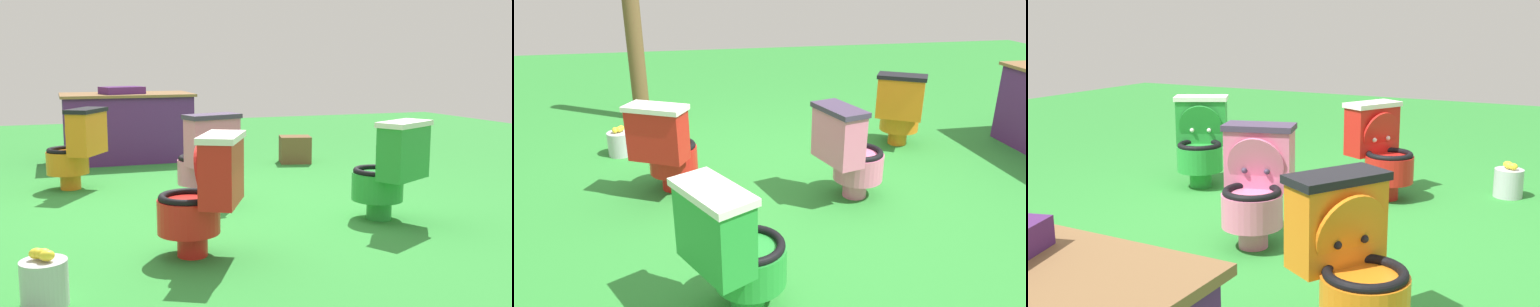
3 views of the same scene
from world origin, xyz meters
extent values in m
plane|color=#2D8433|center=(0.00, 0.00, 0.00)|extent=(14.00, 14.00, 0.00)
cylinder|color=red|center=(-0.28, -1.05, 0.07)|extent=(0.24, 0.24, 0.14)
cylinder|color=red|center=(-0.30, -1.04, 0.24)|extent=(0.50, 0.50, 0.20)
torus|color=black|center=(-0.30, -1.04, 0.35)|extent=(0.48, 0.48, 0.04)
cylinder|color=white|center=(-0.30, -1.04, 0.30)|extent=(0.32, 0.32, 0.01)
cube|color=red|center=(-0.12, -1.14, 0.51)|extent=(0.36, 0.45, 0.37)
cube|color=white|center=(-0.12, -1.14, 0.71)|extent=(0.39, 0.48, 0.04)
cube|color=#8CE0E5|center=(-0.21, -1.09, 0.56)|extent=(0.06, 0.10, 0.08)
cylinder|color=red|center=(-0.21, -1.09, 0.49)|extent=(0.24, 0.35, 0.35)
sphere|color=white|center=(-0.25, -1.15, 0.46)|extent=(0.04, 0.04, 0.04)
sphere|color=white|center=(-0.18, -1.03, 0.46)|extent=(0.04, 0.04, 0.04)
cylinder|color=orange|center=(-0.87, 1.13, 0.07)|extent=(0.25, 0.25, 0.14)
cylinder|color=orange|center=(-0.89, 1.14, 0.24)|extent=(0.51, 0.51, 0.20)
torus|color=black|center=(-0.89, 1.14, 0.35)|extent=(0.49, 0.49, 0.04)
cylinder|color=black|center=(-0.89, 1.14, 0.30)|extent=(0.33, 0.33, 0.01)
cube|color=orange|center=(-0.72, 1.04, 0.51)|extent=(0.37, 0.45, 0.37)
cube|color=black|center=(-0.72, 1.04, 0.71)|extent=(0.41, 0.48, 0.04)
cube|color=#8CE0E5|center=(-0.81, 1.09, 0.56)|extent=(0.06, 0.10, 0.08)
cylinder|color=orange|center=(-0.81, 1.09, 0.49)|extent=(0.26, 0.35, 0.35)
sphere|color=black|center=(-0.85, 1.03, 0.46)|extent=(0.04, 0.04, 0.04)
sphere|color=black|center=(-0.77, 1.15, 0.46)|extent=(0.04, 0.04, 0.04)
cylinder|color=pink|center=(0.12, 0.30, 0.07)|extent=(0.22, 0.22, 0.14)
cylinder|color=pink|center=(0.11, 0.32, 0.24)|extent=(0.46, 0.46, 0.20)
torus|color=black|center=(0.11, 0.32, 0.35)|extent=(0.44, 0.44, 0.04)
cylinder|color=#3F334C|center=(0.11, 0.32, 0.30)|extent=(0.30, 0.30, 0.01)
cube|color=pink|center=(0.17, 0.12, 0.51)|extent=(0.45, 0.29, 0.37)
cube|color=#3F334C|center=(0.17, 0.12, 0.71)|extent=(0.48, 0.32, 0.04)
cube|color=#8CE0E5|center=(0.14, 0.22, 0.56)|extent=(0.11, 0.04, 0.08)
cylinder|color=pink|center=(0.14, 0.22, 0.49)|extent=(0.36, 0.18, 0.35)
sphere|color=#3F334C|center=(0.07, 0.21, 0.46)|extent=(0.04, 0.04, 0.04)
sphere|color=#3F334C|center=(0.21, 0.24, 0.46)|extent=(0.04, 0.04, 0.04)
cylinder|color=green|center=(1.19, -0.69, 0.07)|extent=(0.24, 0.24, 0.14)
cylinder|color=green|center=(1.18, -0.68, 0.24)|extent=(0.50, 0.50, 0.20)
torus|color=black|center=(1.18, -0.68, 0.35)|extent=(0.48, 0.48, 0.04)
cylinder|color=white|center=(1.18, -0.68, 0.30)|extent=(0.32, 0.32, 0.01)
cube|color=green|center=(1.28, -0.85, 0.51)|extent=(0.45, 0.36, 0.37)
cube|color=white|center=(1.28, -0.85, 0.71)|extent=(0.48, 0.39, 0.04)
cube|color=#8CE0E5|center=(1.23, -0.76, 0.56)|extent=(0.10, 0.06, 0.08)
cylinder|color=green|center=(1.23, -0.77, 0.49)|extent=(0.35, 0.24, 0.35)
sphere|color=white|center=(1.16, -0.79, 0.46)|extent=(0.04, 0.04, 0.04)
sphere|color=white|center=(1.29, -0.73, 0.46)|extent=(0.04, 0.04, 0.04)
cylinder|color=brown|center=(-2.23, -1.40, 1.01)|extent=(0.18, 0.18, 2.03)
cylinder|color=#B7B7BF|center=(-1.10, -1.53, 0.11)|extent=(0.22, 0.22, 0.22)
ellipsoid|color=yellow|center=(-1.13, -1.51, 0.25)|extent=(0.07, 0.05, 0.05)
ellipsoid|color=yellow|center=(-1.10, -1.53, 0.25)|extent=(0.07, 0.05, 0.05)
ellipsoid|color=yellow|center=(-1.08, -1.56, 0.25)|extent=(0.07, 0.05, 0.05)
camera|label=1|loc=(-1.06, -4.37, 1.14)|focal=41.91mm
camera|label=2|loc=(3.12, -0.97, 1.62)|focal=32.61mm
camera|label=3|loc=(-1.66, 3.36, 1.36)|focal=43.30mm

